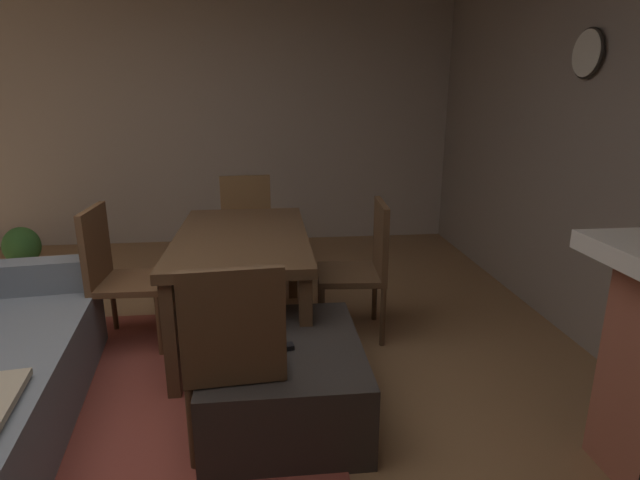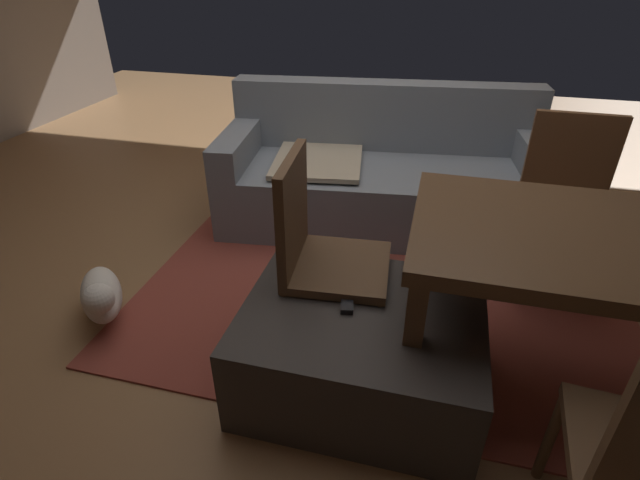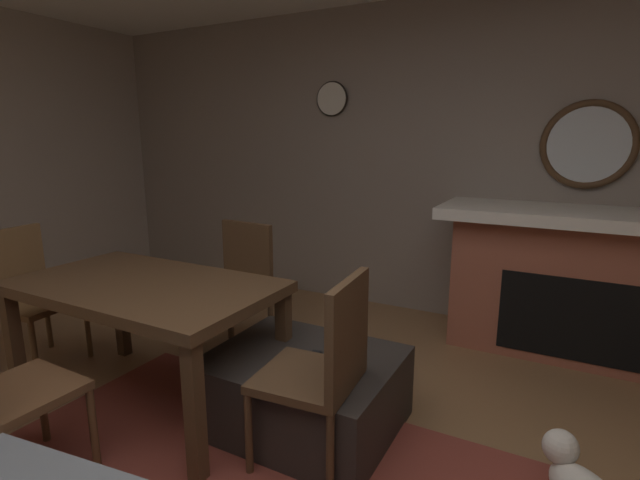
{
  "view_description": "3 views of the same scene",
  "coord_description": "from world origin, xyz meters",
  "px_view_note": "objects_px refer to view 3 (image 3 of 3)",
  "views": [
    {
      "loc": [
        -1.95,
        -0.86,
        1.6
      ],
      "look_at": [
        0.52,
        -1.12,
        0.88
      ],
      "focal_mm": 27.97,
      "sensor_mm": 36.0,
      "label": 1
    },
    {
      "loc": [
        0.53,
        -2.41,
        1.63
      ],
      "look_at": [
        0.16,
        -0.99,
        0.75
      ],
      "focal_mm": 27.11,
      "sensor_mm": 36.0,
      "label": 2
    },
    {
      "loc": [
        -0.84,
        1.06,
        1.53
      ],
      "look_at": [
        0.4,
        -1.25,
        0.95
      ],
      "focal_mm": 26.56,
      "sensor_mm": 36.0,
      "label": 3
    }
  ],
  "objects_px": {
    "ottoman_coffee_table": "(304,391)",
    "dining_chair_south": "(238,281)",
    "round_wall_mirror": "(588,145)",
    "dining_chair_west": "(325,363)",
    "tv_remote": "(313,359)",
    "fireplace": "(572,282)",
    "wall_clock": "(332,99)",
    "dining_table": "(145,297)",
    "dining_chair_east": "(26,289)"
  },
  "relations": [
    {
      "from": "ottoman_coffee_table",
      "to": "dining_chair_east",
      "type": "relative_size",
      "value": 1.03
    },
    {
      "from": "dining_chair_east",
      "to": "wall_clock",
      "type": "distance_m",
      "value": 2.83
    },
    {
      "from": "fireplace",
      "to": "wall_clock",
      "type": "bearing_deg",
      "value": -7.98
    },
    {
      "from": "dining_chair_west",
      "to": "fireplace",
      "type": "bearing_deg",
      "value": -117.05
    },
    {
      "from": "fireplace",
      "to": "round_wall_mirror",
      "type": "height_order",
      "value": "round_wall_mirror"
    },
    {
      "from": "fireplace",
      "to": "dining_chair_east",
      "type": "bearing_deg",
      "value": 30.6
    },
    {
      "from": "fireplace",
      "to": "dining_chair_west",
      "type": "bearing_deg",
      "value": 62.95
    },
    {
      "from": "dining_chair_west",
      "to": "tv_remote",
      "type": "bearing_deg",
      "value": -48.19
    },
    {
      "from": "ottoman_coffee_table",
      "to": "dining_table",
      "type": "height_order",
      "value": "dining_table"
    },
    {
      "from": "wall_clock",
      "to": "dining_chair_east",
      "type": "bearing_deg",
      "value": 61.7
    },
    {
      "from": "tv_remote",
      "to": "dining_chair_east",
      "type": "xyz_separation_m",
      "value": [
        2.09,
        0.21,
        0.11
      ]
    },
    {
      "from": "tv_remote",
      "to": "dining_chair_west",
      "type": "height_order",
      "value": "dining_chair_west"
    },
    {
      "from": "fireplace",
      "to": "wall_clock",
      "type": "relative_size",
      "value": 5.9
    },
    {
      "from": "fireplace",
      "to": "dining_chair_west",
      "type": "distance_m",
      "value": 2.13
    },
    {
      "from": "ottoman_coffee_table",
      "to": "dining_chair_south",
      "type": "relative_size",
      "value": 1.03
    },
    {
      "from": "dining_table",
      "to": "ottoman_coffee_table",
      "type": "bearing_deg",
      "value": -165.32
    },
    {
      "from": "round_wall_mirror",
      "to": "ottoman_coffee_table",
      "type": "bearing_deg",
      "value": 58.2
    },
    {
      "from": "tv_remote",
      "to": "wall_clock",
      "type": "relative_size",
      "value": 0.52
    },
    {
      "from": "round_wall_mirror",
      "to": "tv_remote",
      "type": "relative_size",
      "value": 3.94
    },
    {
      "from": "dining_chair_west",
      "to": "wall_clock",
      "type": "xyz_separation_m",
      "value": [
        1.08,
        -2.18,
        1.33
      ]
    },
    {
      "from": "tv_remote",
      "to": "dining_table",
      "type": "xyz_separation_m",
      "value": [
        0.96,
        0.2,
        0.24
      ]
    },
    {
      "from": "tv_remote",
      "to": "ottoman_coffee_table",
      "type": "bearing_deg",
      "value": -33.51
    },
    {
      "from": "ottoman_coffee_table",
      "to": "tv_remote",
      "type": "bearing_deg",
      "value": 157.29
    },
    {
      "from": "ottoman_coffee_table",
      "to": "dining_chair_south",
      "type": "distance_m",
      "value": 1.1
    },
    {
      "from": "tv_remote",
      "to": "dining_chair_west",
      "type": "distance_m",
      "value": 0.28
    },
    {
      "from": "ottoman_coffee_table",
      "to": "dining_table",
      "type": "distance_m",
      "value": 1.02
    },
    {
      "from": "ottoman_coffee_table",
      "to": "dining_chair_south",
      "type": "height_order",
      "value": "dining_chair_south"
    },
    {
      "from": "fireplace",
      "to": "ottoman_coffee_table",
      "type": "xyz_separation_m",
      "value": [
        1.21,
        1.67,
        -0.33
      ]
    },
    {
      "from": "fireplace",
      "to": "ottoman_coffee_table",
      "type": "bearing_deg",
      "value": 54.0
    },
    {
      "from": "dining_table",
      "to": "wall_clock",
      "type": "bearing_deg",
      "value": -91.34
    },
    {
      "from": "ottoman_coffee_table",
      "to": "tv_remote",
      "type": "xyz_separation_m",
      "value": [
        -0.07,
        0.03,
        0.21
      ]
    },
    {
      "from": "dining_table",
      "to": "dining_chair_south",
      "type": "height_order",
      "value": "dining_chair_south"
    },
    {
      "from": "fireplace",
      "to": "ottoman_coffee_table",
      "type": "height_order",
      "value": "fireplace"
    },
    {
      "from": "fireplace",
      "to": "dining_table",
      "type": "height_order",
      "value": "fireplace"
    },
    {
      "from": "tv_remote",
      "to": "dining_chair_west",
      "type": "xyz_separation_m",
      "value": [
        -0.17,
        0.19,
        0.11
      ]
    },
    {
      "from": "dining_chair_south",
      "to": "dining_chair_east",
      "type": "bearing_deg",
      "value": 35.85
    },
    {
      "from": "dining_chair_west",
      "to": "dining_chair_east",
      "type": "bearing_deg",
      "value": 0.41
    },
    {
      "from": "round_wall_mirror",
      "to": "dining_chair_west",
      "type": "relative_size",
      "value": 0.68
    },
    {
      "from": "ottoman_coffee_table",
      "to": "wall_clock",
      "type": "bearing_deg",
      "value": -66.9
    },
    {
      "from": "fireplace",
      "to": "round_wall_mirror",
      "type": "distance_m",
      "value": 0.98
    },
    {
      "from": "ottoman_coffee_table",
      "to": "dining_chair_west",
      "type": "xyz_separation_m",
      "value": [
        -0.25,
        0.22,
        0.32
      ]
    },
    {
      "from": "fireplace",
      "to": "dining_chair_east",
      "type": "relative_size",
      "value": 1.95
    },
    {
      "from": "ottoman_coffee_table",
      "to": "dining_chair_west",
      "type": "height_order",
      "value": "dining_chair_west"
    },
    {
      "from": "dining_table",
      "to": "wall_clock",
      "type": "distance_m",
      "value": 2.5
    },
    {
      "from": "dining_chair_south",
      "to": "wall_clock",
      "type": "height_order",
      "value": "wall_clock"
    },
    {
      "from": "wall_clock",
      "to": "tv_remote",
      "type": "bearing_deg",
      "value": 114.52
    },
    {
      "from": "ottoman_coffee_table",
      "to": "dining_chair_west",
      "type": "relative_size",
      "value": 1.03
    },
    {
      "from": "tv_remote",
      "to": "wall_clock",
      "type": "xyz_separation_m",
      "value": [
        0.91,
        -1.99,
        1.44
      ]
    },
    {
      "from": "dining_chair_south",
      "to": "wall_clock",
      "type": "bearing_deg",
      "value": -91.84
    },
    {
      "from": "ottoman_coffee_table",
      "to": "wall_clock",
      "type": "distance_m",
      "value": 2.7
    }
  ]
}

